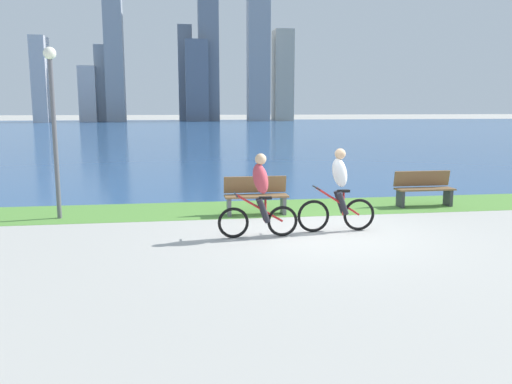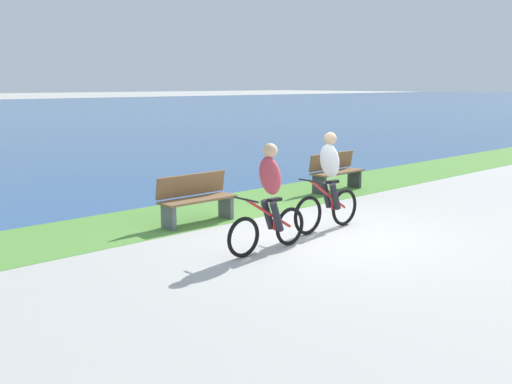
# 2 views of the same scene
# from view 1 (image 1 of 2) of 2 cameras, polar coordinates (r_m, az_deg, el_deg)

# --- Properties ---
(ground_plane) EXTENTS (300.00, 300.00, 0.00)m
(ground_plane) POSITION_cam_1_polar(r_m,az_deg,el_deg) (10.66, 7.08, -4.57)
(ground_plane) COLOR #B2AFA8
(grass_strip_bayside) EXTENTS (120.00, 2.26, 0.01)m
(grass_strip_bayside) POSITION_cam_1_polar(r_m,az_deg,el_deg) (13.33, 3.84, -1.69)
(grass_strip_bayside) COLOR #59933D
(grass_strip_bayside) RESTS_ON ground
(bay_water_surface) EXTENTS (300.00, 86.45, 0.00)m
(bay_water_surface) POSITION_cam_1_polar(r_m,az_deg,el_deg) (57.26, -5.74, 6.72)
(bay_water_surface) COLOR #2D568C
(bay_water_surface) RESTS_ON ground
(cyclist_lead) EXTENTS (1.58, 0.52, 1.65)m
(cyclist_lead) POSITION_cam_1_polar(r_m,az_deg,el_deg) (10.18, 0.43, -0.39)
(cyclist_lead) COLOR black
(cyclist_lead) RESTS_ON ground
(cyclist_trailing) EXTENTS (1.63, 0.52, 1.71)m
(cyclist_trailing) POSITION_cam_1_polar(r_m,az_deg,el_deg) (10.79, 8.97, 0.12)
(cyclist_trailing) COLOR black
(cyclist_trailing) RESTS_ON ground
(bench_near_path) EXTENTS (1.50, 0.47, 0.90)m
(bench_near_path) POSITION_cam_1_polar(r_m,az_deg,el_deg) (14.13, 17.78, 0.34)
(bench_near_path) COLOR brown
(bench_near_path) RESTS_ON ground
(bench_far_along_path) EXTENTS (1.50, 0.47, 0.90)m
(bench_far_along_path) POSITION_cam_1_polar(r_m,az_deg,el_deg) (12.41, -0.01, -0.40)
(bench_far_along_path) COLOR brown
(bench_far_along_path) RESTS_ON ground
(lamppost_tall) EXTENTS (0.28, 0.28, 3.83)m
(lamppost_tall) POSITION_cam_1_polar(r_m,az_deg,el_deg) (12.62, -21.22, 8.55)
(lamppost_tall) COLOR #595960
(lamppost_tall) RESTS_ON ground
(city_skyline_far_shore) EXTENTS (42.48, 10.69, 27.40)m
(city_skyline_far_shore) POSITION_cam_1_polar(r_m,az_deg,el_deg) (92.29, -7.61, 13.61)
(city_skyline_far_shore) COLOR #B7B7BC
(city_skyline_far_shore) RESTS_ON ground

